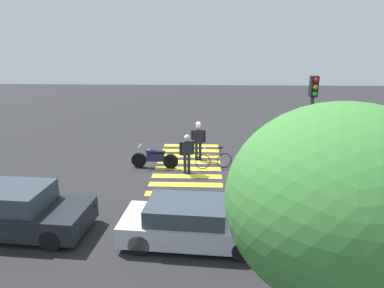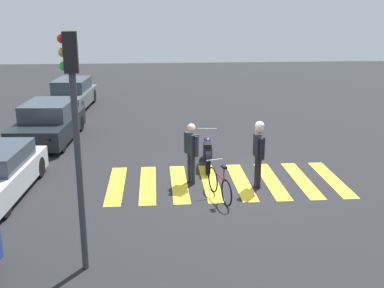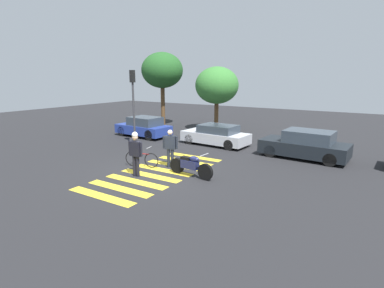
{
  "view_description": "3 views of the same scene",
  "coord_description": "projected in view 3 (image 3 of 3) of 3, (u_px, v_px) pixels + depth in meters",
  "views": [
    {
      "loc": [
        -0.79,
        15.15,
        5.65
      ],
      "look_at": [
        -0.2,
        0.65,
        1.25
      ],
      "focal_mm": 32.23,
      "sensor_mm": 36.0,
      "label": 1
    },
    {
      "loc": [
        -12.67,
        1.99,
        4.9
      ],
      "look_at": [
        0.68,
        0.93,
        0.98
      ],
      "focal_mm": 44.1,
      "sensor_mm": 36.0,
      "label": 2
    },
    {
      "loc": [
        8.04,
        -9.93,
        4.12
      ],
      "look_at": [
        0.89,
        1.48,
        1.12
      ],
      "focal_mm": 28.3,
      "sensor_mm": 36.0,
      "label": 3
    }
  ],
  "objects": [
    {
      "name": "ground_plane",
      "position": [
        157.0,
        173.0,
        13.27
      ],
      "size": [
        60.0,
        60.0,
        0.0
      ],
      "primitive_type": "plane",
      "color": "#232326"
    },
    {
      "name": "car_blue_hatchback",
      "position": [
        144.0,
        127.0,
        21.24
      ],
      "size": [
        4.06,
        2.07,
        1.39
      ],
      "color": "black",
      "rests_on": "ground_plane"
    },
    {
      "name": "car_silver_sedan",
      "position": [
        216.0,
        135.0,
        18.61
      ],
      "size": [
        4.23,
        2.03,
        1.26
      ],
      "color": "black",
      "rests_on": "ground_plane"
    },
    {
      "name": "police_motorcycle",
      "position": [
        191.0,
        166.0,
        12.69
      ],
      "size": [
        2.17,
        0.62,
        1.06
      ],
      "color": "black",
      "rests_on": "ground_plane"
    },
    {
      "name": "street_tree_mid",
      "position": [
        217.0,
        86.0,
        22.79
      ],
      "size": [
        3.27,
        3.27,
        4.88
      ],
      "color": "brown",
      "rests_on": "ground_plane"
    },
    {
      "name": "car_black_suv",
      "position": [
        305.0,
        145.0,
        15.53
      ],
      "size": [
        4.42,
        2.17,
        1.46
      ],
      "color": "black",
      "rests_on": "ground_plane"
    },
    {
      "name": "officer_on_foot",
      "position": [
        170.0,
        146.0,
        13.88
      ],
      "size": [
        0.65,
        0.38,
        1.76
      ],
      "color": "#1E232D",
      "rests_on": "ground_plane"
    },
    {
      "name": "leaning_bicycle",
      "position": [
        141.0,
        159.0,
        14.09
      ],
      "size": [
        1.66,
        0.53,
        1.01
      ],
      "color": "black",
      "rests_on": "ground_plane"
    },
    {
      "name": "street_tree_near",
      "position": [
        162.0,
        71.0,
        25.21
      ],
      "size": [
        3.46,
        3.46,
        6.12
      ],
      "color": "brown",
      "rests_on": "ground_plane"
    },
    {
      "name": "crosswalk_stripes",
      "position": [
        157.0,
        173.0,
        13.27
      ],
      "size": [
        3.01,
        6.75,
        0.01
      ],
      "color": "yellow",
      "rests_on": "ground_plane"
    },
    {
      "name": "traffic_light_pole",
      "position": [
        133.0,
        96.0,
        17.73
      ],
      "size": [
        0.26,
        0.34,
        4.5
      ],
      "color": "#38383D",
      "rests_on": "ground_plane"
    },
    {
      "name": "officer_by_motorcycle",
      "position": [
        135.0,
        150.0,
        12.57
      ],
      "size": [
        0.71,
        0.25,
        1.91
      ],
      "color": "black",
      "rests_on": "ground_plane"
    }
  ]
}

